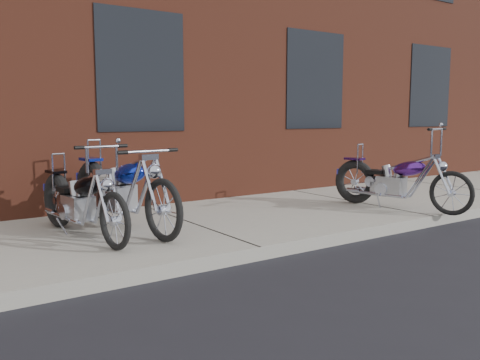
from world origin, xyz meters
TOP-DOWN VIEW (x-y plane):
  - ground at (0.00, 0.00)m, footprint 120.00×120.00m
  - sidewalk at (0.00, 1.50)m, footprint 22.00×3.00m
  - building_brick at (0.00, 8.00)m, footprint 22.00×10.00m
  - chopper_purple at (3.05, 0.69)m, footprint 0.70×2.13m
  - chopper_blue at (-0.86, 1.70)m, footprint 0.61×2.45m
  - chopper_third at (-1.41, 1.54)m, footprint 0.52×2.12m

SIDE VIEW (x-z plane):
  - ground at x=0.00m, z-range 0.00..0.00m
  - sidewalk at x=0.00m, z-range 0.00..0.15m
  - chopper_third at x=-1.41m, z-range -0.01..1.07m
  - chopper_purple at x=3.05m, z-range -0.07..1.15m
  - chopper_blue at x=-0.86m, z-range 0.06..1.13m
  - building_brick at x=0.00m, z-range 0.00..8.00m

